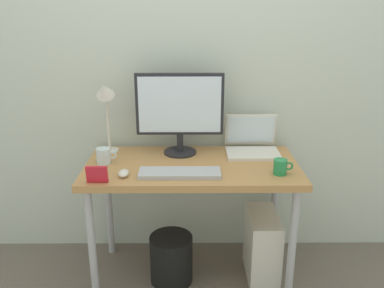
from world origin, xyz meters
TOP-DOWN VIEW (x-y plane):
  - ground_plane at (0.00, 0.00)m, footprint 6.00×6.00m
  - back_wall at (0.00, 0.37)m, footprint 4.40×0.04m
  - desk at (0.00, 0.00)m, footprint 1.22×0.62m
  - monitor at (-0.07, 0.18)m, footprint 0.52×0.20m
  - laptop at (0.37, 0.19)m, footprint 0.32×0.27m
  - desk_lamp at (-0.51, 0.18)m, footprint 0.11×0.16m
  - keyboard at (-0.07, -0.17)m, footprint 0.44×0.14m
  - mouse at (-0.37, -0.18)m, footprint 0.06×0.09m
  - coffee_mug at (0.48, -0.16)m, footprint 0.11×0.07m
  - glass_cup at (-0.51, 0.01)m, footprint 0.12×0.08m
  - photo_frame at (-0.49, -0.27)m, footprint 0.11×0.03m
  - computer_tower at (0.43, -0.02)m, footprint 0.18×0.36m
  - wastebasket at (-0.13, -0.06)m, footprint 0.26×0.26m

SIDE VIEW (x-z plane):
  - ground_plane at x=0.00m, z-range 0.00..0.00m
  - wastebasket at x=-0.13m, z-range 0.00..0.30m
  - computer_tower at x=0.43m, z-range 0.00..0.42m
  - desk at x=0.00m, z-range 0.30..1.05m
  - keyboard at x=-0.07m, z-range 0.75..0.77m
  - mouse at x=-0.37m, z-range 0.75..0.78m
  - coffee_mug at x=0.48m, z-range 0.75..0.83m
  - glass_cup at x=-0.51m, z-range 0.75..0.84m
  - photo_frame at x=-0.49m, z-range 0.75..0.84m
  - laptop at x=0.37m, z-range 0.69..0.92m
  - monitor at x=-0.07m, z-range 0.78..1.28m
  - desk_lamp at x=-0.51m, z-range 0.85..1.31m
  - back_wall at x=0.00m, z-range 0.00..2.60m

